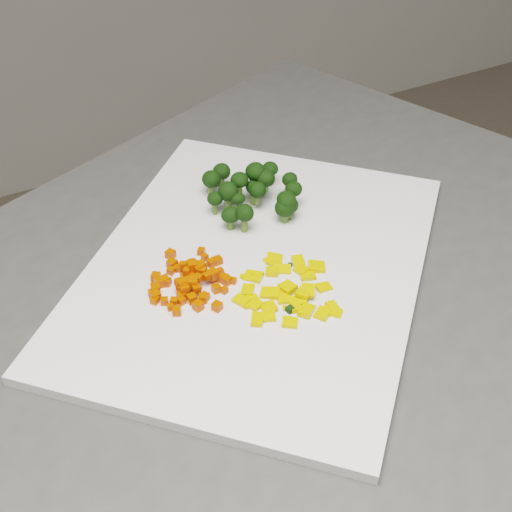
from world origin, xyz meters
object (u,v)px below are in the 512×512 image
pepper_pile (292,288)px  cutting_board (256,268)px  carrot_pile (192,272)px  broccoli_pile (254,186)px

pepper_pile → cutting_board: bearing=99.7°
cutting_board → carrot_pile: carrot_pile is taller
carrot_pile → pepper_pile: (0.08, -0.06, -0.01)m
cutting_board → broccoli_pile: size_ratio=3.75×
carrot_pile → pepper_pile: 0.10m
cutting_board → pepper_pile: bearing=-80.3°
cutting_board → pepper_pile: (0.01, -0.06, 0.01)m
cutting_board → broccoli_pile: bearing=63.1°
broccoli_pile → carrot_pile: bearing=-142.7°
cutting_board → carrot_pile: size_ratio=4.50×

